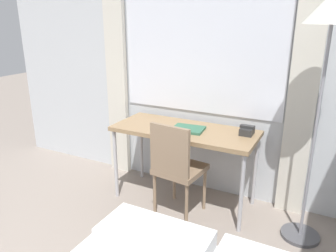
{
  "coord_description": "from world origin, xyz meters",
  "views": [
    {
      "loc": [
        1.31,
        0.29,
        1.77
      ],
      "look_at": [
        0.14,
        2.56,
        0.91
      ],
      "focal_mm": 35.0,
      "sensor_mm": 36.0,
      "label": 1
    }
  ],
  "objects_px": {
    "desk": "(184,135)",
    "desk_chair": "(176,165)",
    "standing_lamp": "(331,31)",
    "telephone": "(247,131)",
    "book": "(188,129)"
  },
  "relations": [
    {
      "from": "telephone",
      "to": "book",
      "type": "relative_size",
      "value": 0.46
    },
    {
      "from": "standing_lamp",
      "to": "desk_chair",
      "type": "bearing_deg",
      "value": -169.89
    },
    {
      "from": "desk",
      "to": "desk_chair",
      "type": "height_order",
      "value": "desk_chair"
    },
    {
      "from": "desk",
      "to": "book",
      "type": "xyz_separation_m",
      "value": [
        0.05,
        -0.02,
        0.07
      ]
    },
    {
      "from": "desk_chair",
      "to": "book",
      "type": "relative_size",
      "value": 2.96
    },
    {
      "from": "desk_chair",
      "to": "standing_lamp",
      "type": "distance_m",
      "value": 1.59
    },
    {
      "from": "desk",
      "to": "standing_lamp",
      "type": "relative_size",
      "value": 0.7
    },
    {
      "from": "desk_chair",
      "to": "telephone",
      "type": "relative_size",
      "value": 6.42
    },
    {
      "from": "book",
      "to": "telephone",
      "type": "bearing_deg",
      "value": 14.5
    },
    {
      "from": "desk",
      "to": "desk_chair",
      "type": "xyz_separation_m",
      "value": [
        0.05,
        -0.28,
        -0.19
      ]
    },
    {
      "from": "telephone",
      "to": "desk_chair",
      "type": "bearing_deg",
      "value": -143.11
    },
    {
      "from": "desk",
      "to": "standing_lamp",
      "type": "xyz_separation_m",
      "value": [
        1.12,
        -0.08,
        0.97
      ]
    },
    {
      "from": "desk_chair",
      "to": "book",
      "type": "xyz_separation_m",
      "value": [
        -0.0,
        0.25,
        0.26
      ]
    },
    {
      "from": "desk",
      "to": "book",
      "type": "bearing_deg",
      "value": -25.56
    },
    {
      "from": "desk_chair",
      "to": "telephone",
      "type": "bearing_deg",
      "value": 42.89
    }
  ]
}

